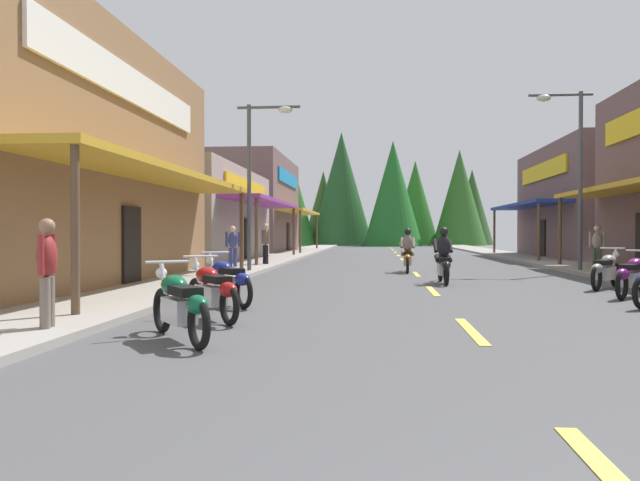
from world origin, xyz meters
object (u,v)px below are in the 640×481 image
at_px(pedestrian_by_shop, 233,244).
at_px(pedestrian_waiting, 597,245).
at_px(motorcycle_parked_right_5, 606,270).
at_px(motorcycle_parked_left_1, 212,290).
at_px(motorcycle_parked_right_4, 633,275).
at_px(motorcycle_parked_left_0, 180,304).
at_px(motorcycle_parked_left_2, 227,280).
at_px(rider_cruising_trailing, 408,254).
at_px(streetlamp_right, 571,155).
at_px(pedestrian_strolling, 47,268).
at_px(streetlamp_left, 259,162).
at_px(pedestrian_browsing, 266,242).
at_px(rider_cruising_lead, 443,260).

distance_m(pedestrian_by_shop, pedestrian_waiting, 13.37).
height_order(motorcycle_parked_right_5, motorcycle_parked_left_1, same).
height_order(motorcycle_parked_right_4, motorcycle_parked_left_0, same).
distance_m(motorcycle_parked_left_2, rider_cruising_trailing, 10.89).
height_order(motorcycle_parked_right_4, motorcycle_parked_left_1, same).
height_order(streetlamp_right, motorcycle_parked_left_2, streetlamp_right).
height_order(motorcycle_parked_right_5, rider_cruising_trailing, rider_cruising_trailing).
bearing_deg(pedestrian_strolling, pedestrian_waiting, -140.80).
xyz_separation_m(streetlamp_left, motorcycle_parked_right_5, (9.71, -4.78, -3.33)).
distance_m(rider_cruising_trailing, pedestrian_browsing, 6.42).
relative_size(motorcycle_parked_left_1, pedestrian_by_shop, 1.07).
distance_m(streetlamp_left, pedestrian_waiting, 12.47).
xyz_separation_m(motorcycle_parked_left_0, pedestrian_waiting, (10.52, 15.02, 0.48)).
height_order(streetlamp_left, rider_cruising_lead, streetlamp_left).
distance_m(streetlamp_left, pedestrian_browsing, 5.09).
height_order(motorcycle_parked_right_5, pedestrian_waiting, pedestrian_waiting).
xyz_separation_m(motorcycle_parked_right_5, pedestrian_by_shop, (-11.15, 6.93, 0.47)).
height_order(streetlamp_right, pedestrian_by_shop, streetlamp_right).
bearing_deg(pedestrian_waiting, pedestrian_browsing, 83.29).
relative_size(motorcycle_parked_right_4, pedestrian_browsing, 0.97).
height_order(motorcycle_parked_left_2, pedestrian_strolling, pedestrian_strolling).
bearing_deg(pedestrian_browsing, streetlamp_left, 56.24).
height_order(streetlamp_left, motorcycle_parked_left_1, streetlamp_left).
distance_m(rider_cruising_lead, pedestrian_browsing, 10.02).
xyz_separation_m(motorcycle_parked_left_1, pedestrian_by_shop, (-2.76, 13.05, 0.47)).
relative_size(motorcycle_parked_left_2, pedestrian_waiting, 1.03).
xyz_separation_m(motorcycle_parked_right_4, motorcycle_parked_left_2, (-8.48, -2.14, 0.00)).
bearing_deg(motorcycle_parked_right_5, rider_cruising_lead, 107.77).
bearing_deg(motorcycle_parked_left_2, pedestrian_by_shop, -26.63).
bearing_deg(streetlamp_right, rider_cruising_trailing, -179.31).
bearing_deg(pedestrian_browsing, streetlamp_right, 124.13).
bearing_deg(motorcycle_parked_right_5, motorcycle_parked_left_1, 162.69).
height_order(pedestrian_by_shop, pedestrian_browsing, pedestrian_browsing).
bearing_deg(pedestrian_browsing, rider_cruising_lead, 88.52).
xyz_separation_m(motorcycle_parked_left_2, pedestrian_strolling, (-1.58, -3.72, 0.45)).
xyz_separation_m(motorcycle_parked_left_2, rider_cruising_trailing, (4.03, 10.12, 0.17)).
distance_m(motorcycle_parked_left_2, pedestrian_by_shop, 11.34).
bearing_deg(motorcycle_parked_right_4, motorcycle_parked_right_5, 34.02).
bearing_deg(pedestrian_browsing, rider_cruising_trailing, 110.76).
bearing_deg(rider_cruising_trailing, motorcycle_parked_left_0, 168.13).
distance_m(rider_cruising_trailing, pedestrian_strolling, 14.93).
bearing_deg(motorcycle_parked_left_2, motorcycle_parked_left_0, 145.61).
bearing_deg(streetlamp_right, pedestrian_strolling, -128.92).
height_order(streetlamp_left, pedestrian_browsing, streetlamp_left).
distance_m(rider_cruising_lead, pedestrian_strolling, 11.14).
relative_size(streetlamp_left, rider_cruising_lead, 2.71).
height_order(rider_cruising_trailing, pedestrian_by_shop, pedestrian_by_shop).
relative_size(streetlamp_right, motorcycle_parked_left_1, 3.54).
xyz_separation_m(streetlamp_left, pedestrian_waiting, (11.94, 2.20, -2.85)).
xyz_separation_m(streetlamp_right, motorcycle_parked_left_0, (-9.30, -14.10, -3.61)).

